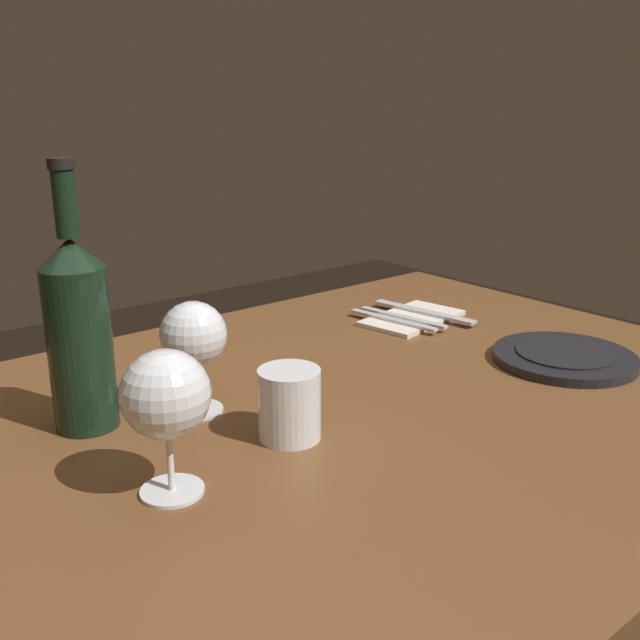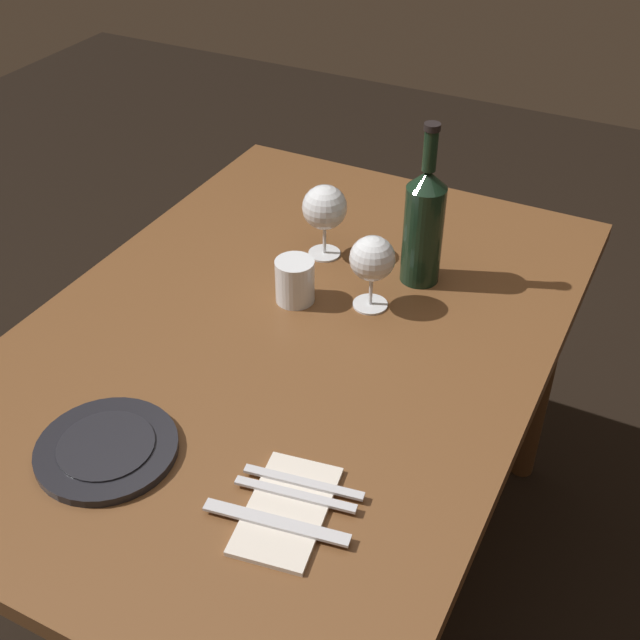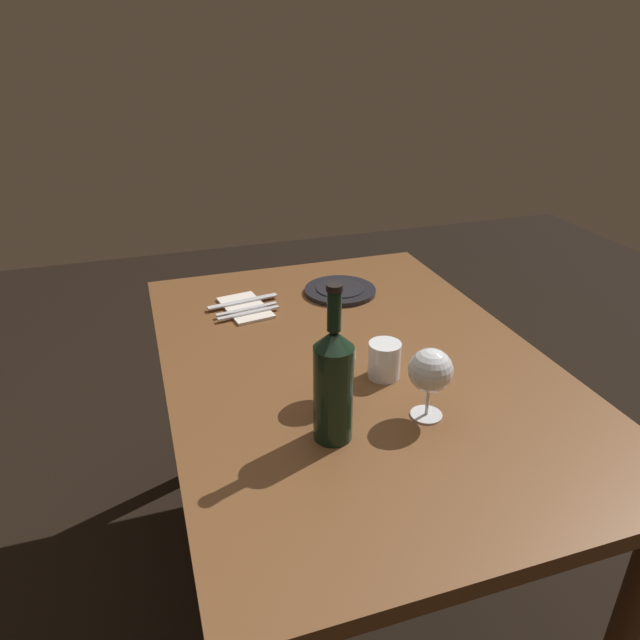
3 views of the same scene
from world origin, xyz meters
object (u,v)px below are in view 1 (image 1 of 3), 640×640
(folded_napkin, at_px, (412,318))
(table_knife, at_px, (424,312))
(wine_bottle, at_px, (78,330))
(wine_glass_right, at_px, (166,397))
(wine_glass_left, at_px, (194,337))
(dinner_plate, at_px, (564,357))
(fork_outer, at_px, (393,320))
(fork_inner, at_px, (403,317))
(water_tumbler, at_px, (289,408))

(folded_napkin, bearing_deg, table_knife, -0.00)
(wine_bottle, bearing_deg, folded_napkin, 4.26)
(wine_glass_right, distance_m, table_knife, 0.71)
(wine_bottle, xyz_separation_m, table_knife, (0.66, 0.05, -0.11))
(folded_napkin, bearing_deg, wine_glass_left, -169.18)
(wine_glass_right, xyz_separation_m, dinner_plate, (0.65, -0.04, -0.10))
(wine_glass_left, relative_size, folded_napkin, 0.71)
(wine_glass_left, xyz_separation_m, wine_bottle, (-0.13, 0.05, 0.02))
(fork_outer, distance_m, table_knife, 0.08)
(wine_bottle, distance_m, dinner_plate, 0.71)
(wine_glass_left, xyz_separation_m, wine_glass_right, (-0.12, -0.16, 0.00))
(wine_glass_left, relative_size, table_knife, 0.70)
(wine_glass_right, distance_m, dinner_plate, 0.65)
(wine_glass_right, height_order, fork_inner, wine_glass_right)
(wine_glass_right, relative_size, table_knife, 0.73)
(fork_outer, bearing_deg, fork_inner, 0.00)
(wine_glass_right, relative_size, fork_inner, 0.86)
(wine_bottle, height_order, folded_napkin, wine_bottle)
(wine_glass_left, distance_m, folded_napkin, 0.52)
(wine_glass_left, height_order, folded_napkin, wine_glass_left)
(wine_glass_right, xyz_separation_m, fork_inner, (0.60, 0.25, -0.10))
(wine_bottle, distance_m, water_tumbler, 0.27)
(wine_bottle, height_order, fork_outer, wine_bottle)
(dinner_plate, height_order, fork_outer, dinner_plate)
(dinner_plate, bearing_deg, fork_inner, 99.20)
(water_tumbler, bearing_deg, wine_glass_right, -172.42)
(fork_inner, relative_size, table_knife, 0.85)
(folded_napkin, xyz_separation_m, table_knife, (0.03, -0.00, 0.01))
(folded_napkin, distance_m, fork_inner, 0.03)
(wine_glass_right, relative_size, folded_napkin, 0.75)
(wine_glass_left, distance_m, fork_outer, 0.47)
(folded_napkin, height_order, fork_inner, fork_inner)
(fork_inner, bearing_deg, wine_glass_right, -157.07)
(water_tumbler, height_order, table_knife, water_tumbler)
(dinner_plate, bearing_deg, wine_glass_left, 159.08)
(wine_glass_right, bearing_deg, folded_napkin, 22.10)
(wine_glass_right, height_order, table_knife, wine_glass_right)
(table_knife, bearing_deg, fork_outer, -180.00)
(fork_inner, xyz_separation_m, fork_outer, (-0.02, 0.00, 0.00))
(wine_glass_right, xyz_separation_m, fork_outer, (0.57, 0.25, -0.10))
(fork_inner, bearing_deg, dinner_plate, -80.80)
(wine_glass_left, height_order, dinner_plate, wine_glass_left)
(wine_glass_left, height_order, wine_bottle, wine_bottle)
(water_tumbler, bearing_deg, dinner_plate, -7.87)
(wine_glass_left, height_order, table_knife, wine_glass_left)
(wine_glass_left, relative_size, wine_glass_right, 0.95)
(dinner_plate, bearing_deg, water_tumbler, 172.13)
(table_knife, bearing_deg, wine_glass_left, -169.78)
(wine_glass_left, distance_m, water_tumbler, 0.16)
(wine_bottle, height_order, fork_inner, wine_bottle)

